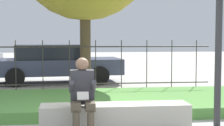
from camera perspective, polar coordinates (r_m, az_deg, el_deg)
stone_bench at (r=6.38m, az=0.49°, el=-8.60°), size 2.50×0.53×0.48m
person_seated_reader at (r=5.95m, az=-4.52°, el=-4.76°), size 0.42×0.73×1.28m
grass_berm at (r=8.53m, az=-3.96°, el=-6.04°), size 9.17×3.01×0.22m
iron_fence at (r=10.28m, az=-4.50°, el=-0.48°), size 7.17×0.03×1.50m
car_parked_center at (r=13.00m, az=-8.65°, el=0.09°), size 4.51×2.21×1.31m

